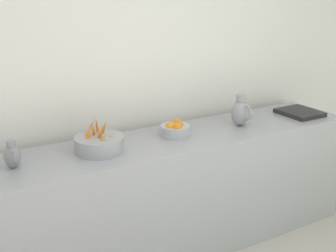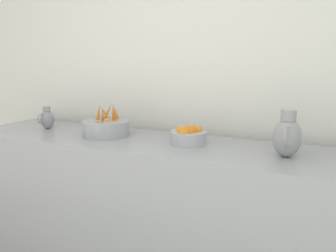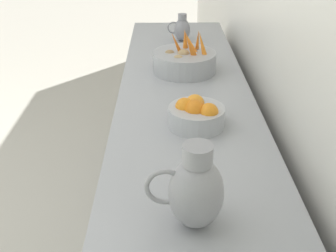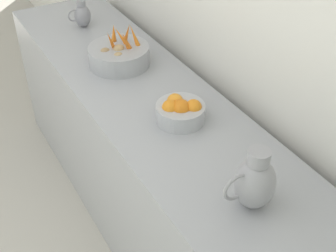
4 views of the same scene
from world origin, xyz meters
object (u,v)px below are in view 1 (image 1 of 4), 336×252
Objects in this scene: orange_bowl at (175,129)px; metal_pitcher_tall at (241,112)px; vegetable_colander at (99,143)px; metal_pitcher_short at (12,156)px.

metal_pitcher_tall is (0.05, 0.58, 0.06)m from orange_bowl.
metal_pitcher_short is (-0.01, -0.55, 0.02)m from vegetable_colander.
metal_pitcher_short is (-0.04, -1.74, -0.04)m from metal_pitcher_tall.
orange_bowl is at bearing 91.70° from vegetable_colander.
orange_bowl is 1.16m from metal_pitcher_short.
metal_pitcher_tall is (0.03, 1.18, 0.06)m from vegetable_colander.
metal_pitcher_tall reaches higher than orange_bowl.
vegetable_colander is 1.19m from metal_pitcher_tall.
orange_bowl is 0.89× the size of metal_pitcher_tall.
orange_bowl is (-0.02, 0.61, -0.01)m from vegetable_colander.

